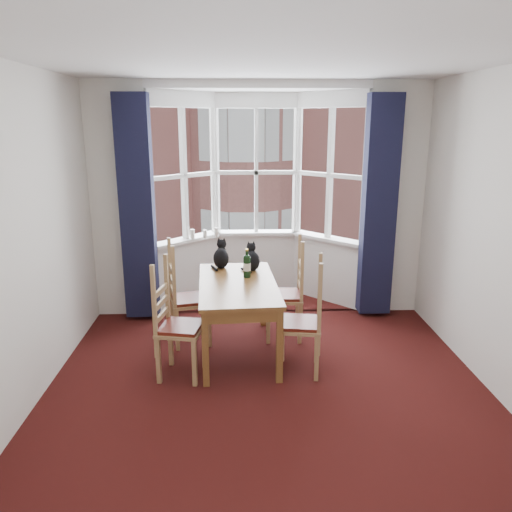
{
  "coord_description": "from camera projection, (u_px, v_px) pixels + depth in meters",
  "views": [
    {
      "loc": [
        -0.26,
        -3.71,
        2.35
      ],
      "look_at": [
        -0.08,
        1.05,
        1.05
      ],
      "focal_mm": 35.0,
      "sensor_mm": 36.0,
      "label": 1
    }
  ],
  "objects": [
    {
      "name": "floor",
      "position": [
        270.0,
        408.0,
        4.21
      ],
      "size": [
        4.5,
        4.5,
        0.0
      ],
      "primitive_type": "plane",
      "color": "black",
      "rests_on": "ground"
    },
    {
      "name": "ceiling",
      "position": [
        273.0,
        53.0,
        3.47
      ],
      "size": [
        4.5,
        4.5,
        0.0
      ],
      "primitive_type": "plane",
      "rotation": [
        3.14,
        0.0,
        0.0
      ],
      "color": "white",
      "rests_on": "floor"
    },
    {
      "name": "wall_left",
      "position": [
        7.0,
        250.0,
        3.77
      ],
      "size": [
        0.0,
        4.5,
        4.5
      ],
      "primitive_type": "plane",
      "rotation": [
        1.57,
        0.0,
        1.57
      ],
      "color": "silver",
      "rests_on": "floor"
    },
    {
      "name": "wall_near",
      "position": [
        316.0,
        414.0,
        1.67
      ],
      "size": [
        4.0,
        0.0,
        4.0
      ],
      "primitive_type": "plane",
      "rotation": [
        -1.57,
        0.0,
        0.0
      ],
      "color": "silver",
      "rests_on": "floor"
    },
    {
      "name": "wall_back_pier_left",
      "position": [
        121.0,
        203.0,
        5.95
      ],
      "size": [
        0.7,
        0.12,
        2.8
      ],
      "primitive_type": "cube",
      "color": "silver",
      "rests_on": "floor"
    },
    {
      "name": "wall_back_pier_right",
      "position": [
        394.0,
        201.0,
        6.07
      ],
      "size": [
        0.7,
        0.12,
        2.8
      ],
      "primitive_type": "cube",
      "color": "silver",
      "rests_on": "floor"
    },
    {
      "name": "bay_window",
      "position": [
        257.0,
        196.0,
        6.49
      ],
      "size": [
        2.76,
        0.94,
        2.8
      ],
      "color": "white",
      "rests_on": "floor"
    },
    {
      "name": "curtain_left",
      "position": [
        137.0,
        209.0,
        5.8
      ],
      "size": [
        0.38,
        0.22,
        2.6
      ],
      "primitive_type": "cube",
      "color": "#161731",
      "rests_on": "floor"
    },
    {
      "name": "curtain_right",
      "position": [
        379.0,
        208.0,
        5.9
      ],
      "size": [
        0.38,
        0.22,
        2.6
      ],
      "primitive_type": "cube",
      "color": "#161731",
      "rests_on": "floor"
    },
    {
      "name": "dining_table",
      "position": [
        238.0,
        291.0,
        5.08
      ],
      "size": [
        0.86,
        1.49,
        0.76
      ],
      "color": "brown",
      "rests_on": "floor"
    },
    {
      "name": "chair_left_near",
      "position": [
        172.0,
        328.0,
        4.66
      ],
      "size": [
        0.47,
        0.49,
        0.92
      ],
      "color": "#9F7B4D",
      "rests_on": "floor"
    },
    {
      "name": "chair_left_far",
      "position": [
        182.0,
        302.0,
        5.34
      ],
      "size": [
        0.49,
        0.5,
        0.92
      ],
      "color": "#9F7B4D",
      "rests_on": "floor"
    },
    {
      "name": "chair_right_near",
      "position": [
        309.0,
        325.0,
        4.72
      ],
      "size": [
        0.46,
        0.48,
        0.92
      ],
      "color": "#9F7B4D",
      "rests_on": "floor"
    },
    {
      "name": "chair_right_far",
      "position": [
        292.0,
        297.0,
        5.49
      ],
      "size": [
        0.42,
        0.44,
        0.92
      ],
      "color": "#9F7B4D",
      "rests_on": "floor"
    },
    {
      "name": "cat_left",
      "position": [
        221.0,
        256.0,
        5.55
      ],
      "size": [
        0.19,
        0.26,
        0.34
      ],
      "color": "black",
      "rests_on": "dining_table"
    },
    {
      "name": "cat_right",
      "position": [
        252.0,
        259.0,
        5.46
      ],
      "size": [
        0.19,
        0.25,
        0.32
      ],
      "color": "black",
      "rests_on": "dining_table"
    },
    {
      "name": "wine_bottle",
      "position": [
        247.0,
        265.0,
        5.2
      ],
      "size": [
        0.08,
        0.08,
        0.3
      ],
      "color": "black",
      "rests_on": "dining_table"
    },
    {
      "name": "candle_tall",
      "position": [
        192.0,
        234.0,
        6.44
      ],
      "size": [
        0.06,
        0.06,
        0.12
      ],
      "primitive_type": "cylinder",
      "color": "white",
      "rests_on": "bay_window"
    },
    {
      "name": "candle_short",
      "position": [
        205.0,
        234.0,
        6.48
      ],
      "size": [
        0.06,
        0.06,
        0.1
      ],
      "primitive_type": "cylinder",
      "color": "white",
      "rests_on": "bay_window"
    },
    {
      "name": "candle_extra",
      "position": [
        216.0,
        233.0,
        6.5
      ],
      "size": [
        0.05,
        0.05,
        0.13
      ],
      "primitive_type": "cylinder",
      "color": "white",
      "rests_on": "bay_window"
    },
    {
      "name": "street",
      "position": [
        241.0,
        237.0,
        36.88
      ],
      "size": [
        80.0,
        80.0,
        0.0
      ],
      "primitive_type": "plane",
      "color": "#333335",
      "rests_on": "ground"
    },
    {
      "name": "tenement_building",
      "position": [
        244.0,
        142.0,
        17.29
      ],
      "size": [
        18.4,
        7.8,
        15.2
      ],
      "color": "#A55E55",
      "rests_on": "street"
    }
  ]
}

